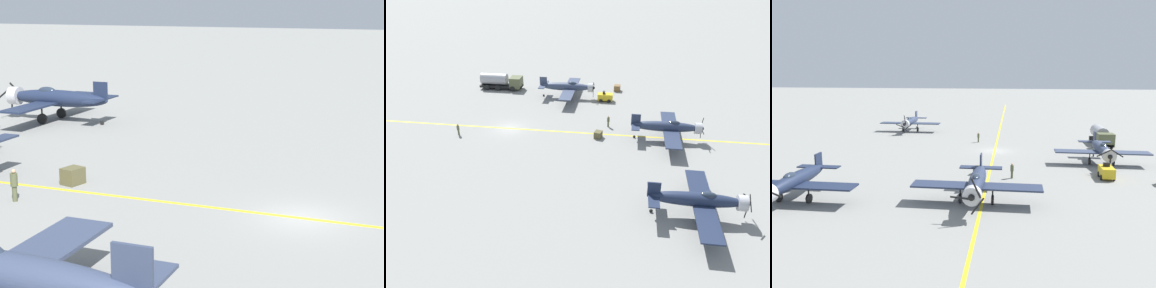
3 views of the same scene
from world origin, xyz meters
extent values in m
plane|color=gray|center=(0.00, 0.00, 0.00)|extent=(400.00, 400.00, 0.00)
cube|color=yellow|center=(0.00, 0.00, 0.00)|extent=(0.30, 160.00, 0.01)
ellipsoid|color=#343F58|center=(-14.24, 6.21, 2.05)|extent=(1.50, 9.50, 1.42)
cube|color=#343F58|center=(-14.24, 2.12, 2.85)|extent=(0.14, 1.30, 1.60)
cylinder|color=black|center=(-12.74, 6.97, 1.08)|extent=(0.14, 0.14, 1.26)
ellipsoid|color=#1C2640|center=(17.45, 24.62, 2.05)|extent=(1.50, 9.50, 1.42)
cylinder|color=#B7B7BC|center=(17.45, 29.07, 2.05)|extent=(1.58, 0.90, 1.58)
ellipsoid|color=#232D3D|center=(17.45, 25.76, 2.61)|extent=(0.80, 1.70, 0.76)
cube|color=#1C2640|center=(17.45, 25.38, 1.71)|extent=(12.00, 2.10, 0.16)
cube|color=#1C2640|center=(17.45, 20.53, 2.20)|extent=(4.40, 1.10, 0.12)
cube|color=#1C2640|center=(17.45, 20.53, 2.85)|extent=(0.14, 1.30, 1.60)
sphere|color=black|center=(17.45, 29.57, 2.05)|extent=(0.56, 0.56, 0.56)
cube|color=black|center=(18.13, 29.57, 2.60)|extent=(1.45, 0.06, 1.20)
cube|color=black|center=(16.64, 29.57, 2.37)|extent=(1.68, 0.06, 0.77)
cube|color=black|center=(17.58, 29.57, 1.19)|extent=(0.40, 0.06, 1.75)
cylinder|color=black|center=(15.95, 25.38, 1.08)|extent=(0.14, 0.14, 1.26)
cylinder|color=black|center=(15.95, 25.38, 0.45)|extent=(0.22, 0.90, 0.90)
cylinder|color=black|center=(18.95, 25.38, 1.08)|extent=(0.14, 0.14, 1.26)
cylinder|color=black|center=(18.95, 25.38, 0.45)|extent=(0.22, 0.90, 0.90)
cylinder|color=black|center=(17.45, 20.47, 0.18)|extent=(0.12, 0.36, 0.36)
cylinder|color=#515638|center=(-2.70, 14.66, 0.42)|extent=(0.26, 0.26, 0.83)
cylinder|color=#515638|center=(-2.70, 14.66, 1.18)|extent=(0.38, 0.38, 0.69)
sphere|color=tan|center=(-2.70, 14.66, 1.64)|extent=(0.23, 0.23, 0.23)
cube|color=brown|center=(1.19, 13.49, 0.49)|extent=(1.36, 1.22, 0.97)
camera|label=1|loc=(-29.56, -5.52, 10.44)|focal=60.00mm
camera|label=2|loc=(48.93, 17.37, 24.04)|focal=35.00mm
camera|label=3|loc=(-2.61, 56.30, 12.12)|focal=35.00mm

